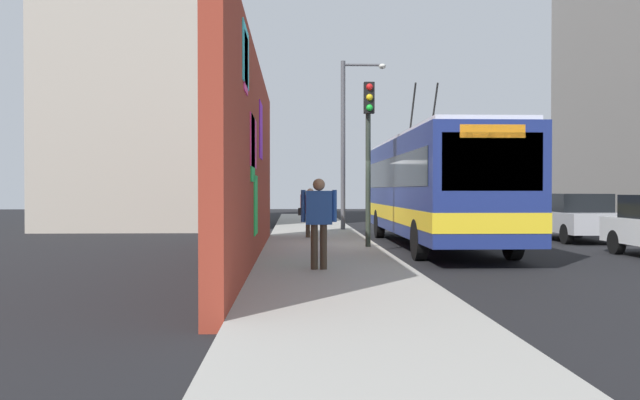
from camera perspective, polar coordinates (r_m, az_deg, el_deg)
The scene contains 10 objects.
ground_plane at distance 19.05m, azimuth 4.94°, elevation -4.26°, with size 80.00×80.00×0.00m, color black.
sidewalk_slab at distance 18.91m, azimuth 0.11°, elevation -4.07°, with size 48.00×3.20×0.15m, color #9E9B93.
graffiti_wall at distance 15.28m, azimuth -5.92°, elevation 3.32°, with size 14.84×0.32×4.71m.
building_far_left at distance 33.37m, azimuth -14.34°, elevation 12.60°, with size 11.58×7.38×17.00m.
city_bus at distance 20.07m, azimuth 9.76°, elevation 1.25°, with size 11.78×2.57×5.09m.
parked_car_silver at distance 23.85m, azimuth 20.91°, elevation -1.27°, with size 4.49×1.87×1.58m.
pedestrian_near_wall at distance 12.93m, azimuth -0.10°, elevation -1.33°, with size 0.24×0.70×1.78m.
pedestrian_midblock at distance 21.64m, azimuth -0.86°, elevation -0.77°, with size 0.22×0.73×1.61m.
traffic_light at distance 18.10m, azimuth 4.20°, elevation 5.47°, with size 0.49×0.28×4.49m.
street_lamp at distance 26.19m, azimuth 2.43°, elevation 5.81°, with size 0.44×1.78×6.62m.
Camera 1 is at (-18.83, 2.37, 1.71)m, focal length 37.16 mm.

